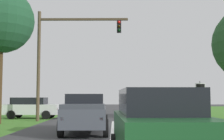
# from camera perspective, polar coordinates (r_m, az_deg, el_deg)

# --- Properties ---
(ground_plane) EXTENTS (120.00, 120.00, 0.00)m
(ground_plane) POSITION_cam_1_polar(r_m,az_deg,el_deg) (14.79, 0.00, -11.56)
(ground_plane) COLOR #424244
(red_suv_near) EXTENTS (2.33, 4.80, 1.95)m
(red_suv_near) POSITION_cam_1_polar(r_m,az_deg,el_deg) (7.98, 8.11, -9.96)
(red_suv_near) COLOR #194C23
(red_suv_near) RESTS_ON ground_plane
(pickup_truck_lead) EXTENTS (2.32, 5.35, 1.89)m
(pickup_truck_lead) POSITION_cam_1_polar(r_m,az_deg,el_deg) (15.76, -4.73, -7.59)
(pickup_truck_lead) COLOR #4C515B
(pickup_truck_lead) RESTS_ON ground_plane
(traffic_light) EXTENTS (6.70, 0.40, 8.09)m
(traffic_light) POSITION_cam_1_polar(r_m,az_deg,el_deg) (24.19, -8.98, 3.65)
(traffic_light) COLOR brown
(traffic_light) RESTS_ON ground_plane
(keep_moving_sign) EXTENTS (0.60, 0.09, 2.70)m
(keep_moving_sign) POSITION_cam_1_polar(r_m,az_deg,el_deg) (20.31, 15.30, -4.66)
(keep_moving_sign) COLOR gray
(keep_moving_sign) RESTS_ON ground_plane
(crossing_suv_far) EXTENTS (4.51, 2.13, 1.70)m
(crossing_suv_far) POSITION_cam_1_polar(r_m,az_deg,el_deg) (27.28, -14.02, -6.40)
(crossing_suv_far) COLOR silver
(crossing_suv_far) RESTS_ON ground_plane
(extra_tree_1) EXTENTS (4.36, 4.36, 9.01)m
(extra_tree_1) POSITION_cam_1_polar(r_m,az_deg,el_deg) (23.01, -18.92, 8.18)
(extra_tree_1) COLOR #4C351E
(extra_tree_1) RESTS_ON ground_plane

